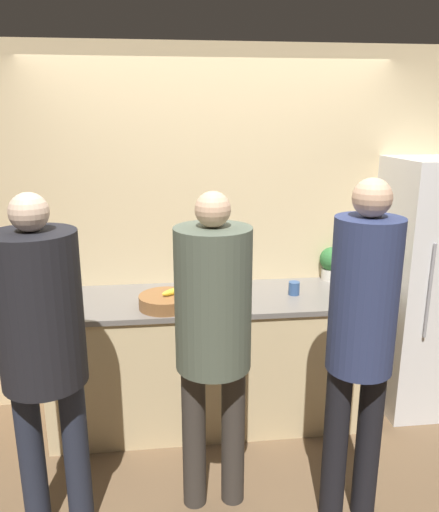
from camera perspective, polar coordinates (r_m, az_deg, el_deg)
ground_plane at (r=3.54m, az=0.32°, el=-21.16°), size 14.00×14.00×0.00m
wall_back at (r=3.66m, az=-1.05°, el=2.72°), size 5.20×0.06×2.60m
counter at (r=3.62m, az=-0.44°, el=-11.49°), size 2.27×0.72×0.93m
refrigerator at (r=3.94m, az=23.14°, el=-3.31°), size 0.70×0.65×1.85m
person_left at (r=2.56m, az=-19.66°, el=-8.50°), size 0.41×0.41×1.80m
person_center at (r=2.59m, az=-0.73°, el=-7.77°), size 0.39×0.39×1.78m
person_right at (r=2.60m, az=15.88°, el=-8.17°), size 0.33×0.33×1.85m
fruit_bowl at (r=3.24m, az=-6.17°, el=-5.13°), size 0.34×0.34×0.12m
utensil_crock at (r=3.59m, az=-0.88°, el=-2.32°), size 0.10×0.10×0.26m
bottle_green at (r=3.48m, az=-0.15°, el=-3.02°), size 0.07×0.07×0.19m
cup_blue at (r=3.48m, az=8.52°, el=-3.66°), size 0.08×0.08×0.09m
potted_plant at (r=3.83m, az=12.68°, el=-0.72°), size 0.18×0.18×0.25m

